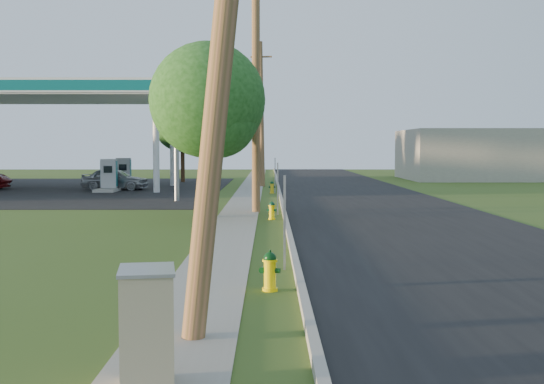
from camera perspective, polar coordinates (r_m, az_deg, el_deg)
The scene contains 22 objects.
ground_plane at distance 10.35m, azimuth 0.18°, elevation -10.70°, with size 140.00×140.00×0.00m, color #365017.
road at distance 20.70m, azimuth 12.56°, elevation -3.48°, with size 8.00×120.00×0.02m, color black.
curb at distance 20.19m, azimuth 1.40°, elevation -3.38°, with size 0.15×120.00×0.15m, color #9A988E.
sidewalk at distance 20.22m, azimuth -3.57°, elevation -3.55°, with size 1.50×120.00×0.03m, color gray.
forecourt at distance 45.01m, azimuth -20.95°, elevation 0.23°, with size 26.00×28.00×0.02m, color black.
utility_pole_mid at distance 27.13m, azimuth -1.36°, elevation 8.77°, with size 1.40×0.32×9.80m.
utility_pole_far at distance 45.08m, azimuth -0.90°, elevation 6.58°, with size 1.40×0.32×9.50m.
sign_post_near at distance 14.31m, azimuth 1.06°, elevation -2.59°, with size 0.05×0.04×2.00m, color gray.
sign_post_mid at distance 26.07m, azimuth 0.48°, elevation 0.27°, with size 0.05×0.04×2.00m, color gray.
sign_post_far at distance 38.26m, azimuth 0.26°, elevation 1.38°, with size 0.05×0.04×2.00m, color gray.
gas_canopy at distance 44.39m, azimuth -18.69°, elevation 7.84°, with size 18.18×9.18×6.40m.
fuel_pump_ne at distance 41.16m, azimuth -13.47°, elevation 1.06°, with size 1.20×3.20×1.90m.
fuel_pump_se at distance 45.06m, azimuth -12.31°, elevation 1.30°, with size 1.20×3.20×1.90m.
price_pylon at distance 32.95m, azimuth -8.04°, elevation 8.68°, with size 0.34×2.04×6.85m.
distant_building at distance 57.92m, azimuth 17.98°, elevation 3.00°, with size 14.00×10.00×4.00m, color gray.
tree_verge at distance 25.07m, azimuth -5.23°, elevation 7.30°, with size 4.24×4.24×6.43m.
tree_lot at distance 50.79m, azimuth -7.41°, elevation 5.59°, with size 4.34×4.34×6.58m.
hydrant_near at distance 12.31m, azimuth -0.18°, elevation -6.63°, with size 0.39×0.34×0.74m.
hydrant_mid at distance 24.37m, azimuth -0.02°, elevation -1.55°, with size 0.35×0.31×0.67m.
hydrant_far at distance 38.21m, azimuth -0.00°, elevation 0.40°, with size 0.36×0.32×0.71m.
utility_cabinet at distance 7.47m, azimuth -10.39°, elevation -11.24°, with size 0.70×0.85×1.31m.
car_silver at distance 42.23m, azimuth -12.99°, elevation 1.07°, with size 1.59×3.96×1.35m, color #9FA2A6.
Camera 1 is at (-0.07, -10.02, 2.58)m, focal length 45.00 mm.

